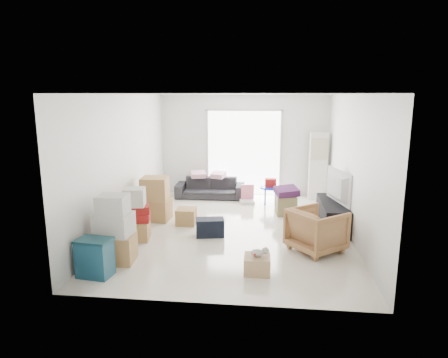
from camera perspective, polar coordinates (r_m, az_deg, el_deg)
room_shell at (r=7.88m, az=1.53°, el=2.16°), size 4.98×6.48×3.18m
sliding_door at (r=10.83m, az=2.84°, el=4.24°), size 2.10×0.04×2.33m
ac_tower at (r=10.62m, az=13.27°, el=1.78°), size 0.45×0.30×1.75m
tv_console at (r=8.55m, az=15.22°, el=-4.94°), size 0.48×1.60×0.53m
television at (r=8.46m, az=15.35°, el=-2.72°), size 0.91×1.27×0.15m
sofa at (r=10.60m, az=-1.99°, el=-0.79°), size 1.82×0.57×0.71m
pillow_left at (r=10.59m, az=-3.72°, el=1.43°), size 0.41×0.36×0.11m
pillow_right at (r=10.52m, az=-0.83°, el=1.38°), size 0.39×0.35×0.11m
armchair at (r=7.16m, az=13.12°, el=-6.84°), size 1.10×1.11×0.84m
storage_bins at (r=6.39m, az=-17.97°, el=-10.62°), size 0.55×0.42×0.59m
box_stack_a at (r=6.76m, az=-15.38°, el=-7.32°), size 0.65×0.55×1.13m
box_stack_b at (r=7.71m, az=-12.53°, el=-5.38°), size 0.59×0.56×0.99m
box_stack_c at (r=8.82m, az=-9.81°, el=-2.86°), size 0.67×0.58×0.95m
loose_box at (r=8.51m, az=-5.41°, el=-5.34°), size 0.41×0.41×0.34m
duffel_bag at (r=7.78m, az=-2.01°, el=-6.93°), size 0.59×0.42×0.34m
ottoman at (r=9.23m, az=8.85°, el=-3.72°), size 0.49×0.49×0.44m
blanket at (r=9.16m, az=8.91°, el=-1.97°), size 0.59×0.59×0.14m
kids_table at (r=10.00m, az=6.66°, el=-1.02°), size 0.52×0.52×0.65m
toy_walker at (r=10.12m, az=3.35°, el=-2.75°), size 0.40×0.37×0.46m
wood_crate at (r=6.28m, az=4.76°, el=-12.07°), size 0.40×0.40×0.27m
plush_bunny at (r=6.21m, az=5.09°, el=-10.38°), size 0.28×0.17×0.14m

